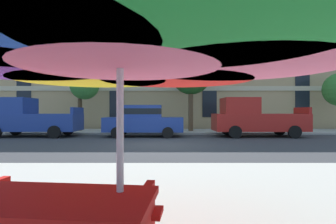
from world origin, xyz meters
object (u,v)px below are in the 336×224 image
(pickup_blue, at_px, (29,119))
(street_tree_left, at_px, (83,82))
(pickup_red, at_px, (254,119))
(patio_umbrella, at_px, (119,44))
(street_tree_middle, at_px, (189,74))
(sedan_blue, at_px, (142,120))

(pickup_blue, xyz_separation_m, street_tree_left, (2.08, 3.17, 2.40))
(pickup_blue, height_order, street_tree_left, street_tree_left)
(pickup_red, bearing_deg, patio_umbrella, -112.69)
(street_tree_left, xyz_separation_m, street_tree_middle, (7.26, -0.38, 0.56))
(street_tree_left, bearing_deg, pickup_blue, -123.27)
(pickup_red, height_order, patio_umbrella, patio_umbrella)
(street_tree_middle, height_order, patio_umbrella, street_tree_middle)
(sedan_blue, bearing_deg, patio_umbrella, -85.35)
(pickup_red, height_order, street_tree_left, street_tree_left)
(pickup_blue, height_order, street_tree_middle, street_tree_middle)
(street_tree_left, bearing_deg, street_tree_middle, -3.02)
(street_tree_middle, xyz_separation_m, patio_umbrella, (-1.87, -15.48, -2.00))
(pickup_red, distance_m, street_tree_left, 11.41)
(street_tree_left, distance_m, patio_umbrella, 16.82)
(street_tree_middle, bearing_deg, sedan_blue, -136.22)
(sedan_blue, xyz_separation_m, patio_umbrella, (1.03, -12.70, 1.04))
(pickup_red, bearing_deg, street_tree_middle, 140.99)
(pickup_blue, distance_m, pickup_red, 12.77)
(sedan_blue, relative_size, patio_umbrella, 1.20)
(sedan_blue, relative_size, pickup_red, 0.86)
(sedan_blue, distance_m, pickup_red, 6.34)
(pickup_red, bearing_deg, sedan_blue, -180.00)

